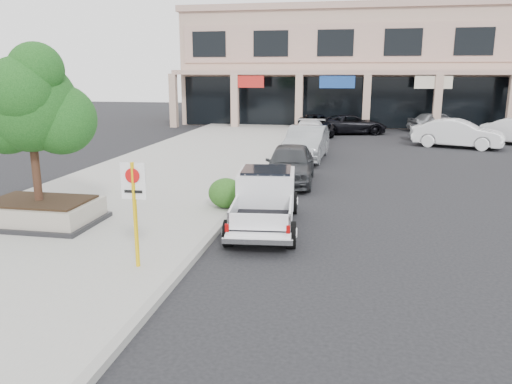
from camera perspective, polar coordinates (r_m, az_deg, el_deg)
ground at (r=12.14m, az=0.93°, el=-7.06°), size 120.00×120.00×0.00m
sidewalk at (r=19.20m, az=-12.30°, el=0.57°), size 8.00×52.00×0.15m
curb at (r=18.04m, az=-0.67°, el=0.06°), size 0.20×52.00×0.15m
strip_mall at (r=45.54m, az=18.93°, el=13.38°), size 40.55×12.43×9.50m
planter at (r=15.16m, az=-23.42°, el=-2.12°), size 3.20×2.20×0.68m
planter_tree at (r=14.76m, az=-23.72°, el=9.07°), size 2.90×2.55×4.00m
no_parking_sign at (r=10.85m, az=-13.73°, el=-0.93°), size 0.55×0.09×2.30m
hedge at (r=15.53m, az=-3.46°, el=-0.12°), size 1.10×0.99×0.93m
pickup_truck at (r=13.90m, az=0.97°, el=-1.08°), size 2.28×5.03×1.53m
curb_car_a at (r=19.71m, az=3.91°, el=3.25°), size 2.01×4.60×1.54m
curb_car_b at (r=25.18m, az=5.78°, el=5.59°), size 2.06×5.17×1.67m
curb_car_c at (r=30.10m, az=6.06°, el=6.65°), size 2.08×5.01×1.45m
curb_car_d at (r=35.35m, az=6.77°, el=7.62°), size 2.96×5.36×1.42m
lot_car_a at (r=34.27m, az=20.43°, el=6.63°), size 4.18×2.25×1.35m
lot_car_b at (r=31.47m, az=22.07°, el=6.22°), size 5.26×3.24×1.64m
lot_car_d at (r=36.47m, az=10.90°, el=7.61°), size 5.32×3.37×1.37m
lot_car_e at (r=39.51m, az=20.01°, el=7.56°), size 4.68×3.39×1.48m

